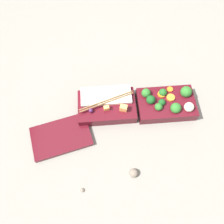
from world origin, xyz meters
TOP-DOWN VIEW (x-y plane):
  - ground_plane at (0.00, 0.00)m, footprint 3.00×3.00m
  - bento_tray_vegetable at (-0.13, 0.01)m, footprint 0.22×0.14m
  - bento_tray_rice at (0.11, -0.01)m, footprint 0.22×0.14m
  - bento_lid at (0.29, 0.10)m, footprint 0.24×0.18m
  - pebble_0 at (0.03, 0.26)m, footprint 0.03×0.03m
  - pebble_1 at (0.21, 0.30)m, footprint 0.01×0.01m

SIDE VIEW (x-z plane):
  - ground_plane at x=0.00m, z-range 0.00..0.00m
  - pebble_1 at x=0.21m, z-range 0.00..0.01m
  - pebble_0 at x=0.03m, z-range -0.01..0.02m
  - bento_lid at x=0.29m, z-range 0.00..0.02m
  - bento_tray_rice at x=0.11m, z-range -0.01..0.06m
  - bento_tray_vegetable at x=-0.13m, z-range -0.01..0.07m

